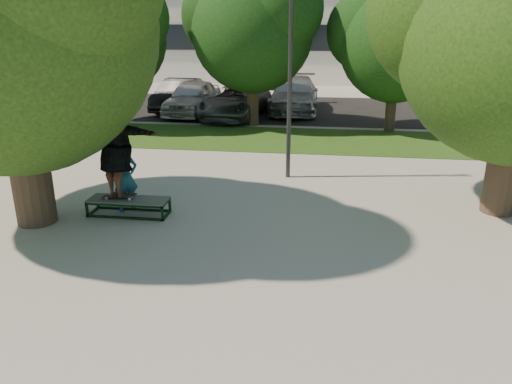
# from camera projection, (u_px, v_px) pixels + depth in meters

# --- Properties ---
(ground) EXTENTS (120.00, 120.00, 0.00)m
(ground) POSITION_uv_depth(u_px,v_px,m) (215.00, 253.00, 9.50)
(ground) COLOR #A09C93
(ground) RESTS_ON ground
(grass_strip) EXTENTS (30.00, 4.00, 0.02)m
(grass_strip) POSITION_uv_depth(u_px,v_px,m) (297.00, 140.00, 18.25)
(grass_strip) COLOR #214213
(grass_strip) RESTS_ON ground
(asphalt_strip) EXTENTS (40.00, 8.00, 0.01)m
(asphalt_strip) POSITION_uv_depth(u_px,v_px,m) (284.00, 109.00, 24.45)
(asphalt_strip) COLOR black
(asphalt_strip) RESTS_ON ground
(tree_left) EXTENTS (6.96, 5.95, 7.12)m
(tree_left) POSITION_uv_depth(u_px,v_px,m) (3.00, 8.00, 9.61)
(tree_left) COLOR #38281E
(tree_left) RESTS_ON ground
(bg_tree_left) EXTENTS (5.28, 4.51, 5.77)m
(bg_tree_left) POSITION_uv_depth(u_px,v_px,m) (108.00, 31.00, 19.45)
(bg_tree_left) COLOR #38281E
(bg_tree_left) RESTS_ON ground
(bg_tree_mid) EXTENTS (5.76, 4.92, 6.24)m
(bg_tree_mid) POSITION_uv_depth(u_px,v_px,m) (251.00, 23.00, 19.59)
(bg_tree_mid) COLOR #38281E
(bg_tree_mid) RESTS_ON ground
(bg_tree_right) EXTENTS (5.04, 4.31, 5.43)m
(bg_tree_right) POSITION_uv_depth(u_px,v_px,m) (395.00, 39.00, 18.58)
(bg_tree_right) COLOR #38281E
(bg_tree_right) RESTS_ON ground
(lamppost) EXTENTS (0.25, 0.15, 6.11)m
(lamppost) POSITION_uv_depth(u_px,v_px,m) (290.00, 62.00, 13.00)
(lamppost) COLOR #2D2D30
(lamppost) RESTS_ON ground
(grind_box) EXTENTS (1.80, 0.60, 0.38)m
(grind_box) POSITION_uv_depth(u_px,v_px,m) (129.00, 207.00, 11.31)
(grind_box) COLOR black
(grind_box) RESTS_ON ground
(skater_rig) EXTENTS (2.50, 1.33, 2.04)m
(skater_rig) POSITION_uv_depth(u_px,v_px,m) (115.00, 153.00, 10.92)
(skater_rig) COLOR white
(skater_rig) RESTS_ON grind_box
(bystander) EXTENTS (0.68, 0.67, 1.58)m
(bystander) POSITION_uv_depth(u_px,v_px,m) (125.00, 177.00, 11.39)
(bystander) COLOR #1A5063
(bystander) RESTS_ON ground
(car_silver_a) EXTENTS (2.10, 4.63, 1.54)m
(car_silver_a) POSITION_uv_depth(u_px,v_px,m) (193.00, 97.00, 22.87)
(car_silver_a) COLOR #B0AFB4
(car_silver_a) RESTS_ON asphalt_strip
(car_dark) EXTENTS (1.73, 4.48, 1.46)m
(car_dark) POSITION_uv_depth(u_px,v_px,m) (179.00, 95.00, 23.95)
(car_dark) COLOR black
(car_dark) RESTS_ON asphalt_strip
(car_grey) EXTENTS (2.95, 5.22, 1.37)m
(car_grey) POSITION_uv_depth(u_px,v_px,m) (235.00, 102.00, 22.14)
(car_grey) COLOR #5E5D63
(car_grey) RESTS_ON asphalt_strip
(car_silver_b) EXTENTS (2.30, 5.46, 1.57)m
(car_silver_b) POSITION_uv_depth(u_px,v_px,m) (294.00, 94.00, 23.63)
(car_silver_b) COLOR #A0A0A5
(car_silver_b) RESTS_ON asphalt_strip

